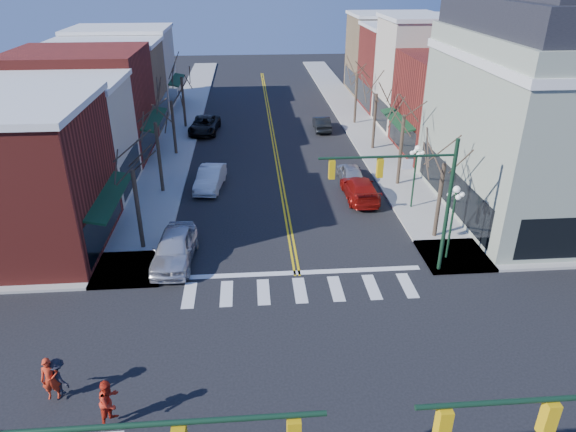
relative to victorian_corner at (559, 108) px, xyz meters
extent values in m
plane|color=black|center=(-16.50, -14.50, -6.66)|extent=(160.00, 160.00, 0.00)
cube|color=#9E9B93|center=(-25.25, 5.50, -6.58)|extent=(3.50, 70.00, 0.15)
cube|color=#9E9B93|center=(-7.75, 5.50, -6.58)|extent=(3.50, 70.00, 0.15)
cube|color=maroon|center=(-32.00, -2.75, -2.66)|extent=(10.00, 8.50, 8.00)
cube|color=beige|center=(-32.00, 5.00, -2.91)|extent=(10.00, 7.00, 7.50)
cube|color=maroon|center=(-32.00, 13.00, -2.41)|extent=(10.00, 9.00, 8.50)
cube|color=#937651|center=(-32.00, 21.25, -2.76)|extent=(10.00, 7.50, 7.80)
cube|color=beige|center=(-32.00, 29.00, -2.56)|extent=(10.00, 8.00, 8.20)
cube|color=maroon|center=(-1.00, 11.25, -2.66)|extent=(10.00, 8.50, 8.00)
cube|color=beige|center=(-1.00, 19.00, -1.66)|extent=(10.00, 7.00, 10.00)
cube|color=maroon|center=(-1.00, 26.50, -2.41)|extent=(10.00, 8.00, 8.50)
cube|color=#937651|center=(-1.00, 34.50, -2.16)|extent=(10.00, 8.00, 9.00)
cube|color=gray|center=(0.00, 0.00, -1.16)|extent=(12.00, 14.00, 11.00)
cube|color=white|center=(0.00, 0.00, 2.94)|extent=(12.25, 14.25, 0.50)
cylinder|color=#14331E|center=(-20.65, -21.90, -0.26)|extent=(6.50, 0.12, 0.12)
cylinder|color=#14331E|center=(-12.35, -21.90, -0.26)|extent=(6.50, 0.12, 0.12)
cube|color=gold|center=(-12.68, -21.90, -0.81)|extent=(0.28, 0.28, 0.90)
cube|color=gold|center=(-14.95, -21.90, -0.81)|extent=(0.28, 0.28, 0.90)
cylinder|color=#14331E|center=(-9.10, -7.10, -3.06)|extent=(0.20, 0.20, 7.20)
cylinder|color=#14331E|center=(-12.35, -7.10, -0.26)|extent=(6.50, 0.12, 0.12)
cube|color=gold|center=(-12.68, -7.10, -0.81)|extent=(0.28, 0.28, 0.90)
cube|color=gold|center=(-14.95, -7.10, -0.81)|extent=(0.28, 0.28, 0.90)
cylinder|color=#14331E|center=(-8.30, -6.00, -4.66)|extent=(0.12, 0.12, 4.00)
sphere|color=white|center=(-8.30, -6.00, -2.51)|extent=(0.36, 0.36, 0.36)
cylinder|color=#14331E|center=(-8.30, 0.50, -4.66)|extent=(0.12, 0.12, 4.00)
sphere|color=white|center=(-8.30, 0.50, -2.51)|extent=(0.36, 0.36, 0.36)
cylinder|color=#382B21|center=(-24.90, -3.50, -4.28)|extent=(0.24, 0.24, 4.76)
cylinder|color=#382B21|center=(-24.90, 4.50, -4.14)|extent=(0.24, 0.24, 5.04)
cylinder|color=#382B21|center=(-24.90, 12.50, -4.38)|extent=(0.24, 0.24, 4.55)
cylinder|color=#382B21|center=(-24.90, 20.50, -4.21)|extent=(0.24, 0.24, 4.90)
cylinder|color=#382B21|center=(-8.10, -3.50, -4.35)|extent=(0.24, 0.24, 4.62)
cylinder|color=#382B21|center=(-8.10, 4.50, -4.07)|extent=(0.24, 0.24, 5.18)
cylinder|color=#382B21|center=(-8.10, 12.50, -4.24)|extent=(0.24, 0.24, 4.83)
cylinder|color=#382B21|center=(-8.10, 20.50, -4.17)|extent=(0.24, 0.24, 4.97)
imported|color=silver|center=(-22.90, -5.10, -5.80)|extent=(2.32, 5.16, 1.72)
imported|color=silver|center=(-21.60, 5.03, -5.90)|extent=(2.22, 4.76, 1.51)
imported|color=black|center=(-22.90, 18.65, -5.91)|extent=(2.99, 5.59, 1.49)
imported|color=#9A130E|center=(-11.34, 2.37, -5.92)|extent=(2.09, 5.07, 1.47)
imported|color=#A2A3A7|center=(-11.40, 5.42, -5.97)|extent=(1.64, 4.06, 1.38)
imported|color=black|center=(-11.70, 18.57, -5.98)|extent=(1.50, 4.12, 1.35)
imported|color=red|center=(-26.18, -14.64, -5.63)|extent=(0.68, 0.49, 1.75)
imported|color=red|center=(-23.80, -15.92, -5.61)|extent=(0.97, 1.07, 1.79)
imported|color=black|center=(-25.97, -14.44, -5.73)|extent=(1.14, 1.08, 1.55)
camera|label=1|loc=(-18.75, -29.23, 7.76)|focal=32.00mm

